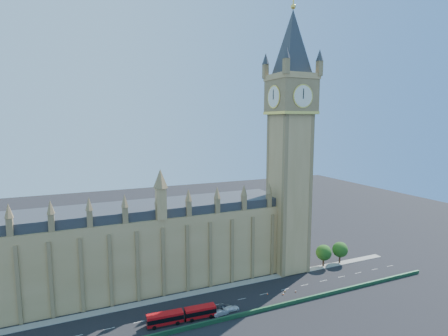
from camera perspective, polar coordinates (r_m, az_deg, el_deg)
name	(u,v)px	position (r m, az deg, el deg)	size (l,w,h in m)	color
ground	(206,307)	(113.37, -2.93, -21.71)	(400.00, 400.00, 0.00)	black
palace_westminster	(110,250)	(122.41, -18.09, -12.67)	(120.00, 20.00, 28.00)	#A68750
elizabeth_tower	(290,124)	(128.91, 10.78, 7.05)	(20.59, 20.59, 105.00)	#A68750
bridge_parapet	(217,321)	(105.83, -1.07, -23.64)	(160.00, 0.60, 1.20)	#1E4C2D
kerb_north	(196,293)	(121.23, -4.60, -19.62)	(160.00, 3.00, 0.16)	gray
tree_east_near	(324,252)	(143.31, 16.02, -13.06)	(6.00, 6.00, 8.50)	#382619
tree_east_far	(340,249)	(148.28, 18.47, -12.45)	(6.00, 6.00, 8.50)	#382619
red_bus	(182,316)	(106.41, -6.89, -22.80)	(19.57, 4.08, 3.30)	#BA0C10
car_grey	(223,306)	(112.07, -0.13, -21.62)	(1.82, 4.51, 1.54)	#42444A
car_silver	(221,313)	(108.96, -0.53, -22.56)	(1.58, 4.53, 1.49)	#96979C
car_white	(231,309)	(110.99, 1.17, -21.96)	(2.06, 5.06, 1.47)	silver
cone_a	(296,291)	(123.53, 11.62, -19.09)	(0.44, 0.44, 0.65)	black
cone_b	(283,294)	(121.14, 9.64, -19.59)	(0.47, 0.47, 0.70)	black
cone_c	(268,294)	(120.64, 7.13, -19.68)	(0.47, 0.47, 0.65)	black
cone_d	(285,291)	(122.94, 9.93, -19.17)	(0.51, 0.51, 0.68)	black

